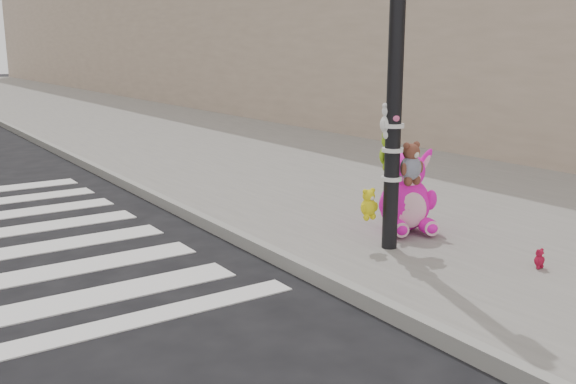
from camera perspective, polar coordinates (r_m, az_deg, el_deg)
sidewalk_near at (r=14.90m, az=-5.79°, el=4.30°), size 7.00×80.00×0.14m
curb_edge at (r=13.65m, az=-18.68°, el=2.94°), size 0.12×80.00×0.15m
signal_pole at (r=6.66m, az=9.57°, el=8.54°), size 0.69×0.50×4.00m
pink_bunny at (r=7.48m, az=10.46°, el=-0.47°), size 0.82×0.88×0.98m
red_teddy at (r=6.64m, az=21.44°, el=-5.53°), size 0.14×0.10×0.20m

